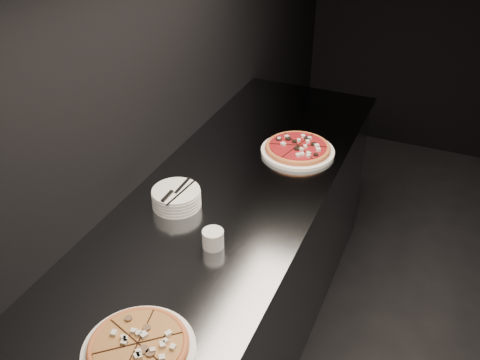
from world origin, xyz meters
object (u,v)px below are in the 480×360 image
at_px(counter, 225,283).
at_px(ramekin, 213,238).
at_px(pizza_mushroom, 139,347).
at_px(cutlery, 176,192).
at_px(plate_stack, 176,198).
at_px(pizza_tomato, 298,149).

relative_size(counter, ramekin, 31.67).
xyz_separation_m(pizza_mushroom, ramekin, (-0.01, 0.50, 0.02)).
distance_m(pizza_mushroom, cutlery, 0.70).
distance_m(plate_stack, ramekin, 0.29).
bearing_deg(pizza_tomato, cutlery, -116.79).
distance_m(pizza_tomato, plate_stack, 0.66).
height_order(pizza_mushroom, plate_stack, plate_stack).
bearing_deg(ramekin, counter, 107.64).
bearing_deg(pizza_mushroom, pizza_tomato, 87.31).
bearing_deg(plate_stack, pizza_tomato, 62.05).
relative_size(pizza_mushroom, pizza_tomato, 0.98).
xyz_separation_m(pizza_mushroom, plate_stack, (-0.25, 0.67, 0.02)).
height_order(pizza_tomato, ramekin, ramekin).
relative_size(counter, plate_stack, 12.86).
xyz_separation_m(pizza_mushroom, cutlery, (-0.24, 0.65, 0.05)).
height_order(pizza_mushroom, pizza_tomato, pizza_tomato).
xyz_separation_m(plate_stack, cutlery, (0.01, -0.01, 0.04)).
relative_size(pizza_mushroom, cutlery, 1.82).
bearing_deg(pizza_tomato, counter, -108.04).
bearing_deg(pizza_tomato, plate_stack, -117.95).
height_order(counter, plate_stack, plate_stack).
bearing_deg(pizza_tomato, pizza_mushroom, -92.69).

